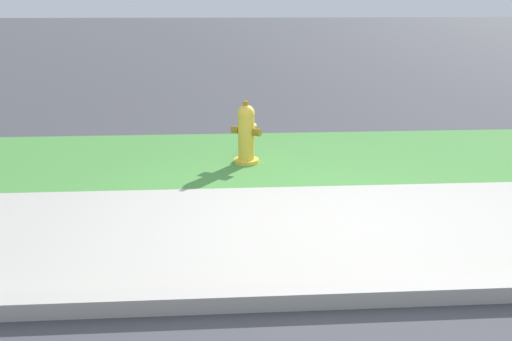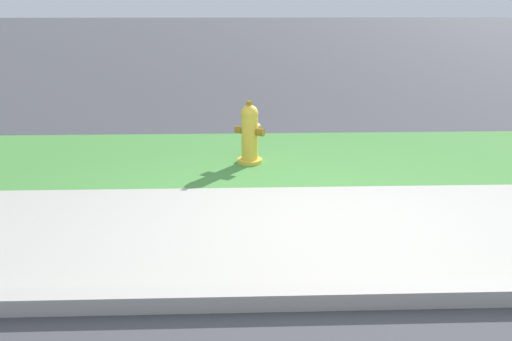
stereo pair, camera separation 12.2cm
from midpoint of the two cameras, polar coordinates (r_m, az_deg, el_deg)
ground_plane at (r=4.38m, az=5.90°, el=-6.72°), size 120.00×120.00×0.00m
sidewalk_pavement at (r=4.37m, az=5.90°, el=-6.67°), size 18.00×2.06×0.01m
grass_verge at (r=6.40m, az=2.79°, el=1.73°), size 18.00×2.31×0.01m
street_curb at (r=3.39m, az=9.00°, el=-13.84°), size 18.00×0.16×0.12m
fire_hydrant_at_driveway at (r=6.02m, az=-1.69°, el=4.24°), size 0.37×0.36×0.76m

